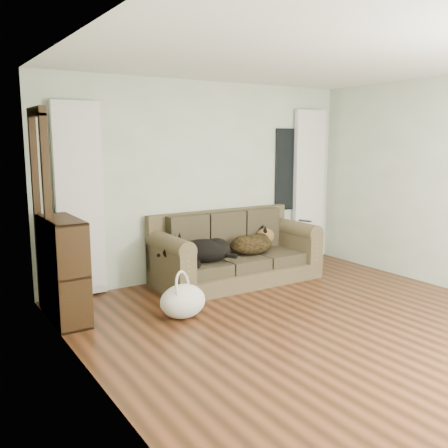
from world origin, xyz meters
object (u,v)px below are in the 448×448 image
dog_black_lab (201,252)px  dog_shepherd (253,243)px  sofa (237,248)px  tote_bag (183,303)px  bookshelf (64,273)px

dog_black_lab → dog_shepherd: bearing=28.8°
sofa → dog_shepherd: sofa is taller
dog_shepherd → tote_bag: dog_shepherd is taller
sofa → bookshelf: bearing=-174.4°
dog_black_lab → bookshelf: 1.71m
dog_shepherd → sofa: bearing=-2.2°
sofa → bookshelf: 2.29m
dog_shepherd → dog_black_lab: bearing=4.2°
bookshelf → dog_shepherd: bearing=10.7°
bookshelf → tote_bag: bearing=-24.1°
dog_black_lab → tote_bag: size_ratio=1.39×
tote_bag → bookshelf: (-1.05, 0.61, 0.34)m
dog_shepherd → tote_bag: (-1.48, -0.82, -0.33)m
tote_bag → dog_black_lab: bearing=49.8°
dog_shepherd → tote_bag: bearing=30.1°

